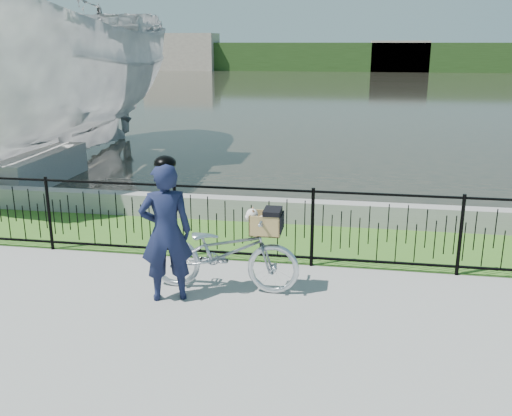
# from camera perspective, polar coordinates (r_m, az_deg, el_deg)

# --- Properties ---
(ground) EXTENTS (120.00, 120.00, 0.00)m
(ground) POSITION_cam_1_polar(r_m,az_deg,el_deg) (6.95, -3.88, -10.13)
(ground) COLOR gray
(ground) RESTS_ON ground
(grass_strip) EXTENTS (60.00, 2.00, 0.01)m
(grass_strip) POSITION_cam_1_polar(r_m,az_deg,el_deg) (9.30, -0.15, -3.08)
(grass_strip) COLOR #396720
(grass_strip) RESTS_ON ground
(water) EXTENTS (120.00, 120.00, 0.00)m
(water) POSITION_cam_1_polar(r_m,az_deg,el_deg) (39.19, 7.64, 11.63)
(water) COLOR black
(water) RESTS_ON ground
(quay_wall) EXTENTS (60.00, 0.30, 0.40)m
(quay_wall) POSITION_cam_1_polar(r_m,az_deg,el_deg) (10.18, 0.81, -0.20)
(quay_wall) COLOR gray
(quay_wall) RESTS_ON ground
(fence) EXTENTS (14.00, 0.06, 1.15)m
(fence) POSITION_cam_1_polar(r_m,az_deg,el_deg) (8.18, -1.35, -1.60)
(fence) COLOR black
(fence) RESTS_ON ground
(far_treeline) EXTENTS (120.00, 6.00, 3.00)m
(far_treeline) POSITION_cam_1_polar(r_m,az_deg,el_deg) (66.08, 8.69, 14.74)
(far_treeline) COLOR #28471B
(far_treeline) RESTS_ON ground
(far_building_left) EXTENTS (8.00, 4.00, 4.00)m
(far_building_left) POSITION_cam_1_polar(r_m,az_deg,el_deg) (66.95, -7.49, 15.23)
(far_building_left) COLOR #A49584
(far_building_left) RESTS_ON ground
(far_building_right) EXTENTS (6.00, 3.00, 3.20)m
(far_building_right) POSITION_cam_1_polar(r_m,az_deg,el_deg) (64.71, 14.15, 14.50)
(far_building_right) COLOR #A49584
(far_building_right) RESTS_ON ground
(bicycle_rig) EXTENTS (1.95, 0.68, 1.13)m
(bicycle_rig) POSITION_cam_1_polar(r_m,az_deg,el_deg) (7.29, -3.17, -4.34)
(bicycle_rig) COLOR silver
(bicycle_rig) RESTS_ON ground
(cyclist) EXTENTS (0.74, 0.61, 1.81)m
(cyclist) POSITION_cam_1_polar(r_m,az_deg,el_deg) (6.99, -9.00, -2.24)
(cyclist) COLOR #131835
(cyclist) RESTS_ON ground
(boat_near) EXTENTS (4.69, 11.64, 6.24)m
(boat_near) POSITION_cam_1_polar(r_m,az_deg,el_deg) (15.21, -19.46, 12.43)
(boat_near) COLOR silver
(boat_near) RESTS_ON water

